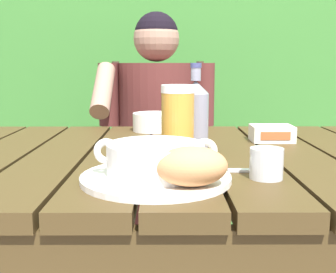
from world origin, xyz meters
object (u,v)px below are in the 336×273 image
object	(u,v)px
soup_bowl	(156,158)
diner_bowl	(154,122)
serving_plate	(156,178)
beer_bottle	(195,115)
person_eating	(156,132)
bread_roll	(191,166)
table_knife	(226,170)
beer_glass	(176,121)
water_glass_small	(266,163)
butter_tub	(272,133)
chair_near_diner	(158,174)

from	to	relation	value
soup_bowl	diner_bowl	bearing A→B (deg)	91.75
serving_plate	beer_bottle	world-z (taller)	beer_bottle
person_eating	beer_bottle	xyz separation A→B (m)	(0.12, -0.69, 0.15)
bread_roll	diner_bowl	size ratio (longest dim) A/B	0.95
soup_bowl	table_knife	distance (m)	0.17
bread_roll	beer_glass	size ratio (longest dim) A/B	0.79
water_glass_small	beer_glass	bearing A→B (deg)	130.03
person_eating	water_glass_small	distance (m)	0.99
soup_bowl	butter_tub	xyz separation A→B (m)	(0.33, 0.43, -0.02)
person_eating	butter_tub	bearing A→B (deg)	-57.00
water_glass_small	diner_bowl	size ratio (longest dim) A/B	0.45
beer_bottle	soup_bowl	bearing A→B (deg)	-108.55
butter_tub	table_knife	xyz separation A→B (m)	(-0.18, -0.36, -0.02)
butter_tub	bread_roll	bearing A→B (deg)	-117.65
person_eating	table_knife	size ratio (longest dim) A/B	8.12
person_eating	serving_plate	xyz separation A→B (m)	(0.02, -0.97, 0.06)
beer_glass	butter_tub	world-z (taller)	beer_glass
soup_bowl	person_eating	bearing A→B (deg)	91.31
bread_roll	water_glass_small	xyz separation A→B (m)	(0.15, 0.09, -0.02)
serving_plate	bread_roll	bearing A→B (deg)	-49.40
person_eating	soup_bowl	world-z (taller)	person_eating
chair_near_diner	bread_roll	size ratio (longest dim) A/B	7.29
serving_plate	diner_bowl	bearing A→B (deg)	91.75
chair_near_diner	soup_bowl	bearing A→B (deg)	-89.06
bread_roll	water_glass_small	bearing A→B (deg)	30.73
bread_roll	table_knife	distance (m)	0.17
water_glass_small	butter_tub	size ratio (longest dim) A/B	0.55
chair_near_diner	soup_bowl	xyz separation A→B (m)	(0.02, -1.18, 0.34)
soup_bowl	diner_bowl	size ratio (longest dim) A/B	1.64
chair_near_diner	serving_plate	world-z (taller)	chair_near_diner
beer_glass	beer_bottle	size ratio (longest dim) A/B	0.77
bread_roll	beer_bottle	size ratio (longest dim) A/B	0.61
butter_tub	person_eating	bearing A→B (deg)	123.00
diner_bowl	soup_bowl	bearing A→B (deg)	-88.25
soup_bowl	diner_bowl	world-z (taller)	soup_bowl
beer_glass	butter_tub	xyz separation A→B (m)	(0.28, 0.21, -0.06)
table_knife	water_glass_small	bearing A→B (deg)	-36.04
chair_near_diner	butter_tub	size ratio (longest dim) A/B	8.38
water_glass_small	soup_bowl	bearing A→B (deg)	-175.79
person_eating	butter_tub	world-z (taller)	person_eating
soup_bowl	beer_glass	bearing A→B (deg)	78.48
beer_glass	table_knife	xyz separation A→B (m)	(0.10, -0.15, -0.08)
chair_near_diner	soup_bowl	distance (m)	1.22
serving_plate	beer_bottle	size ratio (longest dim) A/B	1.29
butter_tub	beer_bottle	bearing A→B (deg)	-147.81
chair_near_diner	serving_plate	xyz separation A→B (m)	(0.02, -1.18, 0.30)
person_eating	diner_bowl	xyz separation A→B (m)	(0.00, -0.34, 0.09)
butter_tub	table_knife	distance (m)	0.41
water_glass_small	table_knife	distance (m)	0.09
serving_plate	diner_bowl	size ratio (longest dim) A/B	2.01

